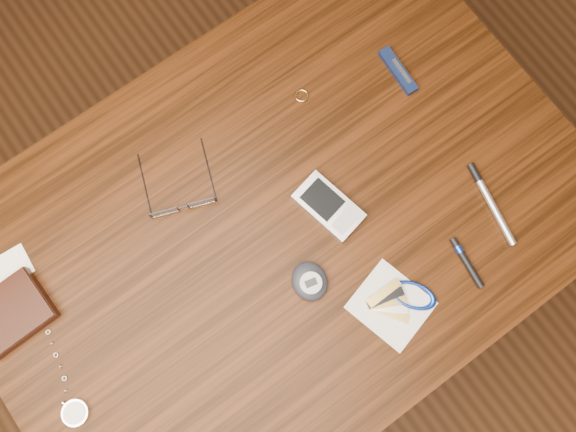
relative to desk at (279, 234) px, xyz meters
The scene contains 12 objects.
ground 0.65m from the desk, ahead, with size 3.80×3.80×0.00m, color #472814.
desk is the anchor object (origin of this frame).
wallet_and_card 0.45m from the desk, 163.17° to the left, with size 0.12×0.15×0.03m.
eyeglasses 0.19m from the desk, 133.18° to the left, with size 0.14×0.14×0.02m.
gold_ring 0.25m from the desk, 44.18° to the left, with size 0.02×0.02×0.00m, color tan.
pocket_watch 0.43m from the desk, behind, with size 0.06×0.26×0.01m.
pda_phone 0.14m from the desk, 17.81° to the right, with size 0.08×0.12×0.02m.
pedometer 0.16m from the desk, 98.35° to the right, with size 0.07×0.08×0.03m.
notepad_keys 0.25m from the desk, 68.42° to the right, with size 0.14×0.13×0.01m.
pocket_knife 0.35m from the desk, 16.51° to the left, with size 0.03×0.09×0.01m.
silver_pen 0.36m from the desk, 28.91° to the right, with size 0.04×0.15×0.01m.
black_blue_pen 0.32m from the desk, 47.66° to the right, with size 0.02×0.09×0.01m.
Camera 1 is at (-0.09, -0.15, 1.64)m, focal length 35.00 mm.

